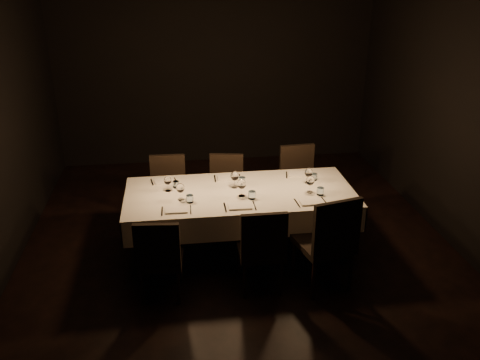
{
  "coord_description": "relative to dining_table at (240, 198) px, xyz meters",
  "views": [
    {
      "loc": [
        -0.67,
        -5.04,
        3.11
      ],
      "look_at": [
        0.0,
        0.0,
        0.9
      ],
      "focal_mm": 38.0,
      "sensor_mm": 36.0,
      "label": 1
    }
  ],
  "objects": [
    {
      "name": "place_setting_far_center",
      "position": [
        -0.04,
        0.22,
        0.15
      ],
      "size": [
        0.34,
        0.41,
        0.19
      ],
      "rotation": [
        0.0,
        0.0,
        -0.03
      ],
      "color": "beige",
      "rests_on": "dining_table"
    },
    {
      "name": "chair_far_left",
      "position": [
        -0.8,
        0.77,
        -0.18
      ],
      "size": [
        0.45,
        0.45,
        0.91
      ],
      "rotation": [
        0.0,
        0.0,
        -0.03
      ],
      "color": "black",
      "rests_on": "ground"
    },
    {
      "name": "room",
      "position": [
        0.0,
        0.0,
        0.81
      ],
      "size": [
        5.01,
        6.01,
        3.01
      ],
      "color": "black",
      "rests_on": "ground"
    },
    {
      "name": "place_setting_far_left",
      "position": [
        -0.78,
        0.22,
        0.14
      ],
      "size": [
        0.33,
        0.4,
        0.18
      ],
      "rotation": [
        0.0,
        0.0,
        0.16
      ],
      "color": "beige",
      "rests_on": "dining_table"
    },
    {
      "name": "chair_near_left",
      "position": [
        -0.89,
        -0.79,
        -0.19
      ],
      "size": [
        0.47,
        0.47,
        0.9
      ],
      "rotation": [
        0.0,
        0.0,
        3.04
      ],
      "color": "black",
      "rests_on": "ground"
    },
    {
      "name": "chair_near_center",
      "position": [
        0.11,
        -0.79,
        -0.17
      ],
      "size": [
        0.45,
        0.45,
        0.93
      ],
      "rotation": [
        0.0,
        0.0,
        3.14
      ],
      "color": "black",
      "rests_on": "ground"
    },
    {
      "name": "place_setting_near_center",
      "position": [
        0.01,
        -0.22,
        0.15
      ],
      "size": [
        0.36,
        0.42,
        0.2
      ],
      "rotation": [
        0.0,
        0.0,
        0.0
      ],
      "color": "beige",
      "rests_on": "dining_table"
    },
    {
      "name": "chair_near_right",
      "position": [
        0.77,
        -0.83,
        -0.12
      ],
      "size": [
        0.61,
        0.61,
        1.05
      ],
      "rotation": [
        0.0,
        0.0,
        3.38
      ],
      "color": "black",
      "rests_on": "ground"
    },
    {
      "name": "place_setting_near_right",
      "position": [
        0.76,
        -0.22,
        0.15
      ],
      "size": [
        0.35,
        0.41,
        0.19
      ],
      "rotation": [
        0.0,
        0.0,
        0.06
      ],
      "color": "beige",
      "rests_on": "dining_table"
    },
    {
      "name": "chair_far_center",
      "position": [
        -0.07,
        0.78,
        -0.2
      ],
      "size": [
        0.49,
        0.49,
        0.88
      ],
      "rotation": [
        0.0,
        0.0,
        -0.18
      ],
      "color": "black",
      "rests_on": "ground"
    },
    {
      "name": "place_setting_near_left",
      "position": [
        -0.65,
        -0.22,
        0.15
      ],
      "size": [
        0.34,
        0.41,
        0.19
      ],
      "rotation": [
        0.0,
        0.0,
        -0.02
      ],
      "color": "beige",
      "rests_on": "dining_table"
    },
    {
      "name": "dining_table",
      "position": [
        0.0,
        0.0,
        0.0
      ],
      "size": [
        2.52,
        1.12,
        0.76
      ],
      "color": "black",
      "rests_on": "ground"
    },
    {
      "name": "chair_far_right",
      "position": [
        0.88,
        0.83,
        -0.17
      ],
      "size": [
        0.48,
        0.48,
        0.94
      ],
      "rotation": [
        0.0,
        0.0,
        0.07
      ],
      "color": "black",
      "rests_on": "ground"
    },
    {
      "name": "place_setting_far_right",
      "position": [
        0.81,
        0.22,
        0.15
      ],
      "size": [
        0.35,
        0.41,
        0.18
      ],
      "rotation": [
        0.0,
        0.0,
        -0.2
      ],
      "color": "beige",
      "rests_on": "dining_table"
    }
  ]
}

